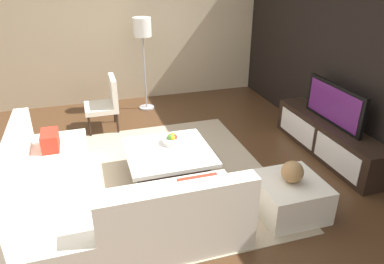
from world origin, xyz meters
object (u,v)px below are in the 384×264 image
at_px(television, 334,104).
at_px(sectional_couch, 90,199).
at_px(fruit_bowl, 172,139).
at_px(decorative_ball, 292,172).
at_px(floor_lamp, 142,33).
at_px(ottoman, 289,197).
at_px(accent_chair_near, 107,100).
at_px(coffee_table, 169,163).
at_px(media_console, 328,139).

distance_m(television, sectional_couch, 3.37).
relative_size(sectional_couch, fruit_bowl, 8.70).
bearing_deg(decorative_ball, fruit_bowl, -142.44).
xyz_separation_m(floor_lamp, ottoman, (3.54, 0.92, -1.19)).
distance_m(television, ottoman, 1.67).
height_order(sectional_couch, fruit_bowl, sectional_couch).
relative_size(accent_chair_near, floor_lamp, 0.53).
relative_size(television, coffee_table, 1.09).
bearing_deg(fruit_bowl, decorative_ball, 37.56).
bearing_deg(ottoman, floor_lamp, -165.44).
xyz_separation_m(accent_chair_near, floor_lamp, (-0.71, 0.76, 0.90)).
bearing_deg(media_console, fruit_bowl, -97.27).
xyz_separation_m(coffee_table, fruit_bowl, (-0.18, 0.10, 0.23)).
bearing_deg(ottoman, fruit_bowl, -142.44).
relative_size(media_console, decorative_ball, 8.56).
relative_size(coffee_table, fruit_bowl, 3.77).
height_order(television, fruit_bowl, television).
bearing_deg(coffee_table, television, 87.51).
bearing_deg(sectional_couch, decorative_ball, 76.81).
bearing_deg(fruit_bowl, media_console, 82.73).
xyz_separation_m(television, accent_chair_near, (-1.83, -2.90, -0.28)).
bearing_deg(fruit_bowl, floor_lamp, 178.35).
xyz_separation_m(accent_chair_near, fruit_bowl, (1.55, 0.70, -0.06)).
distance_m(television, fruit_bowl, 2.24).
relative_size(television, sectional_couch, 0.47).
height_order(coffee_table, ottoman, ottoman).
height_order(television, coffee_table, television).
bearing_deg(television, ottoman, -50.53).
xyz_separation_m(television, ottoman, (1.00, -1.21, -0.57)).
xyz_separation_m(coffee_table, accent_chair_near, (-1.73, -0.60, 0.29)).
xyz_separation_m(television, fruit_bowl, (-0.28, -2.20, -0.34)).
distance_m(media_console, ottoman, 1.57).
bearing_deg(decorative_ball, coffee_table, -135.46).
bearing_deg(coffee_table, media_console, 87.51).
relative_size(sectional_couch, decorative_ball, 10.24).
bearing_deg(fruit_bowl, ottoman, 37.56).
distance_m(floor_lamp, ottoman, 3.85).
xyz_separation_m(floor_lamp, fruit_bowl, (2.26, -0.07, -0.96)).
relative_size(media_console, sectional_couch, 0.84).
bearing_deg(media_console, decorative_ball, -50.52).
xyz_separation_m(media_console, coffee_table, (-0.10, -2.30, -0.05)).
bearing_deg(ottoman, accent_chair_near, -149.29).
xyz_separation_m(media_console, accent_chair_near, (-1.83, -2.90, 0.24)).
distance_m(sectional_couch, decorative_ball, 2.15).
bearing_deg(media_console, floor_lamp, -139.99).
distance_m(coffee_table, fruit_bowl, 0.31).
bearing_deg(accent_chair_near, television, 46.84).
xyz_separation_m(sectional_couch, ottoman, (0.49, 2.08, -0.08)).
distance_m(sectional_couch, fruit_bowl, 1.36).
bearing_deg(accent_chair_near, decorative_ball, 19.86).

